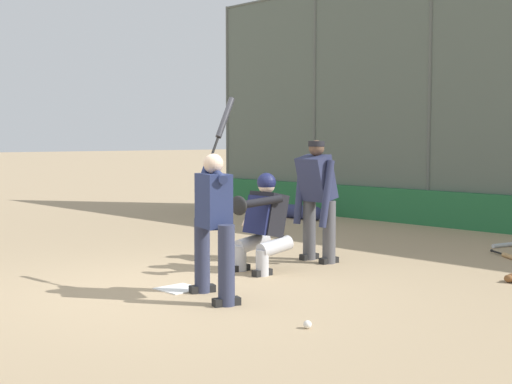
{
  "coord_description": "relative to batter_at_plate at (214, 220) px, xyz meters",
  "views": [
    {
      "loc": [
        -6.32,
        4.74,
        1.68
      ],
      "look_at": [
        -0.19,
        -1.0,
        1.05
      ],
      "focal_mm": 50.0,
      "sensor_mm": 36.0,
      "label": 1
    }
  ],
  "objects": [
    {
      "name": "catcher_behind_plate",
      "position": [
        0.76,
        -1.41,
        -0.18
      ],
      "size": [
        0.66,
        0.78,
        1.25
      ],
      "rotation": [
        0.0,
        0.0,
        -0.05
      ],
      "color": "#B7B7BC",
      "rests_on": "ground_plane"
    },
    {
      "name": "umpire_home",
      "position": [
        0.77,
        -2.46,
        0.06
      ],
      "size": [
        0.67,
        0.43,
        1.66
      ],
      "rotation": [
        0.0,
        0.0,
        -0.07
      ],
      "color": "#4C4C51",
      "rests_on": "ground_plane"
    },
    {
      "name": "spare_bat_third_base_side",
      "position": [
        -0.93,
        -4.61,
        -0.8
      ],
      "size": [
        0.74,
        0.53,
        0.07
      ],
      "rotation": [
        0.0,
        0.0,
        2.54
      ],
      "color": "black",
      "rests_on": "ground_plane"
    },
    {
      "name": "spare_bat_first_base_side",
      "position": [
        3.04,
        -4.03,
        -0.8
      ],
      "size": [
        0.71,
        0.53,
        0.07
      ],
      "rotation": [
        0.0,
        0.0,
        5.66
      ],
      "color": "black",
      "rests_on": "ground_plane"
    },
    {
      "name": "home_plate_marker",
      "position": [
        0.62,
        -0.01,
        -0.83
      ],
      "size": [
        0.43,
        0.43,
        0.01
      ],
      "primitive_type": "cube",
      "color": "white",
      "rests_on": "ground_plane"
    },
    {
      "name": "baseball_loose",
      "position": [
        -1.48,
        0.16,
        -0.8
      ],
      "size": [
        0.07,
        0.07,
        0.07
      ],
      "primitive_type": "sphere",
      "color": "white",
      "rests_on": "ground_plane"
    },
    {
      "name": "backstop_fence",
      "position": [
        0.62,
        -7.19,
        1.76
      ],
      "size": [
        15.02,
        0.08,
        5.0
      ],
      "color": "#515651",
      "rests_on": "ground_plane"
    },
    {
      "name": "equipment_bag_dugout_side",
      "position": [
        4.54,
        -6.1,
        -0.69
      ],
      "size": [
        1.22,
        0.29,
        0.29
      ],
      "color": "navy",
      "rests_on": "ground_plane"
    },
    {
      "name": "spare_bat_by_padding",
      "position": [
        -0.35,
        -5.65,
        -0.8
      ],
      "size": [
        0.25,
        0.88,
        0.07
      ],
      "rotation": [
        0.0,
        0.0,
        1.35
      ],
      "color": "black",
      "rests_on": "ground_plane"
    },
    {
      "name": "padding_wall",
      "position": [
        0.62,
        -7.09,
        -0.49
      ],
      "size": [
        14.64,
        0.18,
        0.68
      ],
      "primitive_type": "cube",
      "color": "#236638",
      "rests_on": "ground_plane"
    },
    {
      "name": "batter_at_plate",
      "position": [
        0.0,
        0.0,
        0.0
      ],
      "size": [
        0.84,
        0.88,
        2.15
      ],
      "rotation": [
        0.0,
        0.0,
        -0.31
      ],
      "color": "#2D334C",
      "rests_on": "ground_plane"
    },
    {
      "name": "ground_plane",
      "position": [
        0.62,
        -0.01,
        -0.83
      ],
      "size": [
        160.0,
        160.0,
        0.0
      ],
      "primitive_type": "plane",
      "color": "tan"
    }
  ]
}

